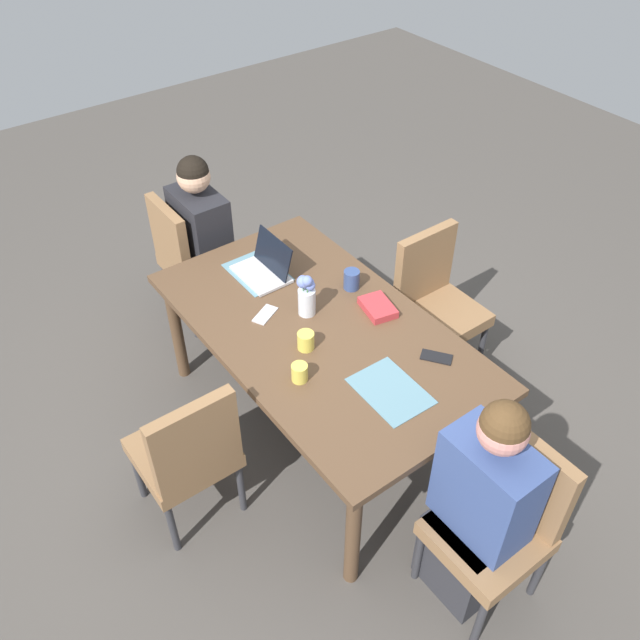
{
  "coord_description": "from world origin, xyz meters",
  "views": [
    {
      "loc": [
        -2.03,
        1.5,
        3.02
      ],
      "look_at": [
        0.0,
        0.0,
        0.8
      ],
      "focal_mm": 37.55,
      "sensor_mm": 36.0,
      "label": 1
    }
  ],
  "objects_px": {
    "chair_near_right_near": "(435,297)",
    "laptop_head_right_left_near": "(265,268)",
    "book_red_cover": "(378,307)",
    "phone_black": "(436,357)",
    "phone_silver": "(265,315)",
    "flower_vase": "(306,294)",
    "coffee_mug_near_right": "(300,373)",
    "chair_head_left_left_mid": "(501,516)",
    "chair_far_left_far": "(188,451)",
    "chair_head_right_left_near": "(190,255)",
    "person_head_right_left_near": "(204,252)",
    "coffee_mug_near_left": "(352,280)",
    "dining_table": "(320,339)",
    "person_head_left_left_mid": "(480,512)",
    "coffee_mug_centre_left": "(306,341)"
  },
  "relations": [
    {
      "from": "chair_far_left_far",
      "to": "flower_vase",
      "type": "relative_size",
      "value": 3.63
    },
    {
      "from": "chair_head_right_left_near",
      "to": "phone_black",
      "type": "relative_size",
      "value": 6.0
    },
    {
      "from": "chair_head_left_left_mid",
      "to": "chair_near_right_near",
      "type": "xyz_separation_m",
      "value": [
        1.24,
        -0.8,
        0.0
      ]
    },
    {
      "from": "laptop_head_right_left_near",
      "to": "phone_silver",
      "type": "distance_m",
      "value": 0.35
    },
    {
      "from": "chair_far_left_far",
      "to": "laptop_head_right_left_near",
      "type": "relative_size",
      "value": 2.81
    },
    {
      "from": "person_head_left_left_mid",
      "to": "book_red_cover",
      "type": "height_order",
      "value": "person_head_left_left_mid"
    },
    {
      "from": "person_head_left_left_mid",
      "to": "phone_black",
      "type": "relative_size",
      "value": 7.97
    },
    {
      "from": "phone_silver",
      "to": "book_red_cover",
      "type": "bearing_deg",
      "value": 120.68
    },
    {
      "from": "person_head_right_left_near",
      "to": "book_red_cover",
      "type": "distance_m",
      "value": 1.36
    },
    {
      "from": "dining_table",
      "to": "chair_near_right_near",
      "type": "relative_size",
      "value": 2.04
    },
    {
      "from": "chair_near_right_near",
      "to": "coffee_mug_near_left",
      "type": "distance_m",
      "value": 0.64
    },
    {
      "from": "person_head_right_left_near",
      "to": "flower_vase",
      "type": "xyz_separation_m",
      "value": [
        -1.09,
        -0.03,
        0.35
      ]
    },
    {
      "from": "book_red_cover",
      "to": "phone_black",
      "type": "height_order",
      "value": "book_red_cover"
    },
    {
      "from": "chair_near_right_near",
      "to": "phone_silver",
      "type": "height_order",
      "value": "chair_near_right_near"
    },
    {
      "from": "chair_head_left_left_mid",
      "to": "flower_vase",
      "type": "bearing_deg",
      "value": 2.58
    },
    {
      "from": "laptop_head_right_left_near",
      "to": "book_red_cover",
      "type": "relative_size",
      "value": 1.6
    },
    {
      "from": "dining_table",
      "to": "chair_head_left_left_mid",
      "type": "bearing_deg",
      "value": -176.54
    },
    {
      "from": "person_head_right_left_near",
      "to": "chair_far_left_far",
      "type": "relative_size",
      "value": 1.33
    },
    {
      "from": "chair_far_left_far",
      "to": "coffee_mug_near_left",
      "type": "distance_m",
      "value": 1.24
    },
    {
      "from": "chair_head_right_left_near",
      "to": "chair_far_left_far",
      "type": "xyz_separation_m",
      "value": [
        -1.38,
        0.75,
        0.0
      ]
    },
    {
      "from": "person_head_right_left_near",
      "to": "phone_silver",
      "type": "height_order",
      "value": "person_head_right_left_near"
    },
    {
      "from": "flower_vase",
      "to": "coffee_mug_near_right",
      "type": "distance_m",
      "value": 0.48
    },
    {
      "from": "flower_vase",
      "to": "coffee_mug_near_left",
      "type": "xyz_separation_m",
      "value": [
        0.03,
        -0.32,
        -0.07
      ]
    },
    {
      "from": "book_red_cover",
      "to": "phone_silver",
      "type": "height_order",
      "value": "book_red_cover"
    },
    {
      "from": "chair_head_left_left_mid",
      "to": "chair_far_left_far",
      "type": "distance_m",
      "value": 1.44
    },
    {
      "from": "chair_near_right_near",
      "to": "phone_black",
      "type": "height_order",
      "value": "chair_near_right_near"
    },
    {
      "from": "laptop_head_right_left_near",
      "to": "phone_black",
      "type": "relative_size",
      "value": 2.13
    },
    {
      "from": "phone_black",
      "to": "chair_head_right_left_near",
      "type": "bearing_deg",
      "value": -22.8
    },
    {
      "from": "chair_head_left_left_mid",
      "to": "chair_near_right_near",
      "type": "height_order",
      "value": "same"
    },
    {
      "from": "person_head_left_left_mid",
      "to": "coffee_mug_near_left",
      "type": "xyz_separation_m",
      "value": [
        1.31,
        -0.33,
        0.28
      ]
    },
    {
      "from": "dining_table",
      "to": "chair_near_right_near",
      "type": "distance_m",
      "value": 0.89
    },
    {
      "from": "book_red_cover",
      "to": "coffee_mug_near_right",
      "type": "bearing_deg",
      "value": 117.11
    },
    {
      "from": "chair_far_left_far",
      "to": "laptop_head_right_left_near",
      "type": "height_order",
      "value": "laptop_head_right_left_near"
    },
    {
      "from": "laptop_head_right_left_near",
      "to": "chair_far_left_far",
      "type": "bearing_deg",
      "value": 126.66
    },
    {
      "from": "flower_vase",
      "to": "chair_far_left_far",
      "type": "bearing_deg",
      "value": 105.34
    },
    {
      "from": "chair_near_right_near",
      "to": "coffee_mug_near_right",
      "type": "xyz_separation_m",
      "value": [
        -0.27,
        1.17,
        0.3
      ]
    },
    {
      "from": "person_head_right_left_near",
      "to": "coffee_mug_near_right",
      "type": "distance_m",
      "value": 1.51
    },
    {
      "from": "book_red_cover",
      "to": "phone_black",
      "type": "relative_size",
      "value": 1.33
    },
    {
      "from": "chair_head_right_left_near",
      "to": "person_head_right_left_near",
      "type": "height_order",
      "value": "person_head_right_left_near"
    },
    {
      "from": "chair_far_left_far",
      "to": "phone_silver",
      "type": "bearing_deg",
      "value": -62.65
    },
    {
      "from": "chair_head_right_left_near",
      "to": "coffee_mug_near_right",
      "type": "xyz_separation_m",
      "value": [
        -1.52,
        0.2,
        0.3
      ]
    },
    {
      "from": "book_red_cover",
      "to": "phone_silver",
      "type": "xyz_separation_m",
      "value": [
        0.32,
        0.49,
        -0.02
      ]
    },
    {
      "from": "chair_near_right_near",
      "to": "laptop_head_right_left_near",
      "type": "height_order",
      "value": "laptop_head_right_left_near"
    },
    {
      "from": "flower_vase",
      "to": "book_red_cover",
      "type": "distance_m",
      "value": 0.39
    },
    {
      "from": "phone_silver",
      "to": "chair_head_right_left_near",
      "type": "bearing_deg",
      "value": -120.96
    },
    {
      "from": "dining_table",
      "to": "coffee_mug_centre_left",
      "type": "distance_m",
      "value": 0.21
    },
    {
      "from": "chair_head_right_left_near",
      "to": "chair_near_right_near",
      "type": "height_order",
      "value": "same"
    },
    {
      "from": "laptop_head_right_left_near",
      "to": "chair_near_right_near",
      "type": "bearing_deg",
      "value": -120.35
    },
    {
      "from": "flower_vase",
      "to": "coffee_mug_near_right",
      "type": "height_order",
      "value": "flower_vase"
    },
    {
      "from": "chair_head_left_left_mid",
      "to": "chair_far_left_far",
      "type": "bearing_deg",
      "value": 39.54
    }
  ]
}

